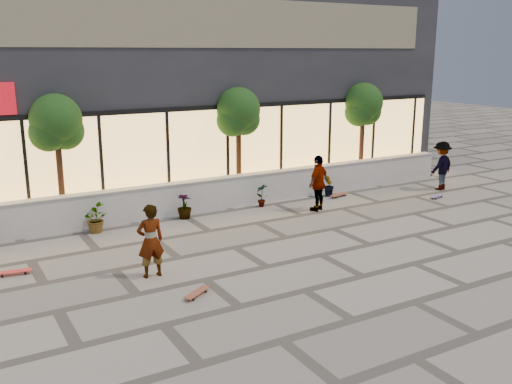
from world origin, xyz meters
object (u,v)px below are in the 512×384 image
tree_midwest (56,126)px  skateboard_center (197,293)px  skater_center (150,241)px  skateboard_left (14,272)px  tree_mideast (238,115)px  skater_right_near (319,183)px  skateboard_right_far (437,196)px  tree_east (363,107)px  skater_right_far (441,166)px  skateboard_right_near (339,195)px

tree_midwest → skateboard_center: size_ratio=5.23×
skater_center → skateboard_left: bearing=-31.4°
tree_mideast → skater_right_near: tree_mideast is taller
skateboard_left → skateboard_right_far: skateboard_left is taller
tree_east → skater_right_far: size_ratio=2.14×
tree_mideast → tree_east: bearing=0.0°
skateboard_left → skateboard_right_near: size_ratio=0.95×
tree_mideast → skateboard_right_near: size_ratio=4.51×
tree_mideast → tree_east: 5.50m
skateboard_center → skateboard_left: bearing=103.8°
skater_right_far → skateboard_right_near: skater_right_far is taller
tree_midwest → skateboard_right_near: (9.28, -1.50, -2.90)m
tree_east → skater_right_near: tree_east is taller
skater_right_far → tree_midwest: bearing=-21.3°
skater_right_near → skateboard_right_far: bearing=145.9°
skater_right_near → skateboard_center: size_ratio=2.46×
skater_center → skateboard_right_near: skater_center is taller
tree_midwest → skater_center: tree_midwest is taller
skateboard_right_near → tree_mideast: bearing=141.3°
skateboard_left → skateboard_right_far: bearing=10.4°
tree_east → skater_right_near: (-3.93, -2.57, -2.07)m
tree_mideast → skateboard_right_far: (6.20, -3.39, -2.92)m
skater_right_near → skateboard_right_near: skater_right_near is taller
skateboard_right_far → skater_right_far: bearing=26.4°
skater_right_near → skateboard_right_near: (1.71, 1.07, -0.84)m
skateboard_right_far → tree_midwest: bearing=151.5°
skateboard_center → skateboard_right_near: 9.54m
skateboard_right_far → tree_east: bearing=88.7°
tree_mideast → skateboard_right_far: bearing=-28.7°
skater_right_near → skateboard_right_near: 2.18m
skater_center → skater_right_far: skater_right_far is taller
skateboard_right_near → skateboard_center: bearing=-160.5°
skater_right_near → skateboard_right_far: skater_right_near is taller
tree_mideast → skateboard_center: bearing=-124.5°
tree_midwest → tree_east: size_ratio=1.00×
tree_mideast → skateboard_center: 8.73m
tree_midwest → skateboard_left: bearing=-118.0°
tree_mideast → skater_right_far: 7.98m
skateboard_center → skateboard_right_far: size_ratio=1.05×
skater_center → skateboard_left: size_ratio=2.10×
tree_east → skateboard_right_near: bearing=-146.0°
skateboard_center → skateboard_left: (-3.23, 3.21, 0.00)m
tree_midwest → tree_mideast: same height
tree_midwest → tree_mideast: bearing=0.0°
tree_east → tree_midwest: bearing=180.0°
tree_east → tree_mideast: bearing=180.0°
skater_center → skater_right_far: bearing=-167.5°
skater_right_far → skateboard_left: size_ratio=2.21×
skater_right_far → skateboard_left: bearing=-6.7°
tree_east → skateboard_center: size_ratio=5.23×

